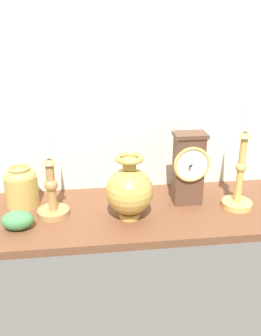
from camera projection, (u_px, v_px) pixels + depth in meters
ground_plane at (132, 213)px, 112.90cm from camera, size 100.00×36.00×2.40cm
back_wall at (125, 93)px, 117.38cm from camera, size 120.00×2.00×65.00cm
mantel_clock at (189, 168)px, 112.94cm from camera, size 11.23×8.87×22.99cm
candlestick_tall_left at (51, 185)px, 105.75cm from camera, size 9.50×9.50×35.33cm
candlestick_tall_center at (241, 169)px, 109.81cm from camera, size 9.37×9.37×41.12cm
brass_vase_bulbous at (129, 190)px, 105.20cm from camera, size 13.79×13.79×19.29cm
brass_vase_jar at (21, 185)px, 113.32cm from camera, size 10.22×10.22×12.93cm
ivy_sprig at (18, 220)px, 101.19cm from camera, size 8.90×6.23×5.49cm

